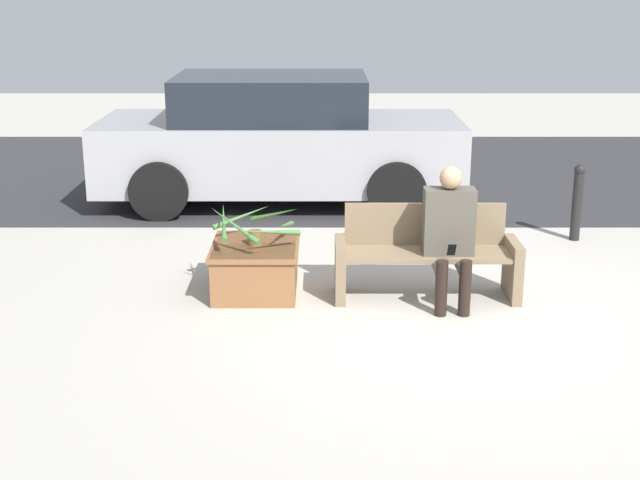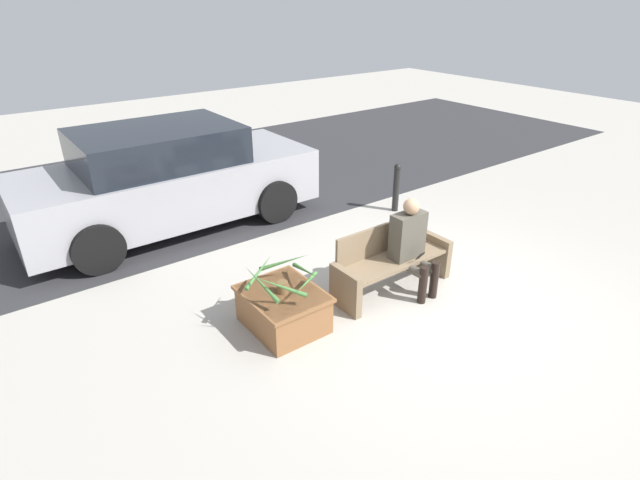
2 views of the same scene
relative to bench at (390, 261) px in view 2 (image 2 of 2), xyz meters
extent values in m
plane|color=#ADA89E|center=(0.23, -0.59, -0.39)|extent=(30.00, 30.00, 0.00)
cube|color=#2D2D30|center=(0.23, 5.26, -0.38)|extent=(20.00, 6.00, 0.01)
cube|color=#7A664C|center=(-0.77, -0.05, -0.12)|extent=(0.09, 0.51, 0.53)
cube|color=#7A664C|center=(0.77, -0.05, -0.12)|extent=(0.09, 0.51, 0.53)
cube|color=#7A664C|center=(0.00, -0.05, 0.02)|extent=(1.45, 0.47, 0.04)
cube|color=#7A664C|center=(0.00, 0.18, 0.24)|extent=(1.45, 0.04, 0.39)
cube|color=#4C473D|center=(0.18, -0.09, 0.34)|extent=(0.44, 0.22, 0.59)
sphere|color=tan|center=(0.18, -0.11, 0.73)|extent=(0.20, 0.20, 0.20)
cylinder|color=#4C473D|center=(0.08, -0.29, -0.01)|extent=(0.11, 0.40, 0.11)
cylinder|color=#4C473D|center=(0.28, -0.29, -0.01)|extent=(0.11, 0.40, 0.11)
cylinder|color=black|center=(0.08, -0.50, -0.14)|extent=(0.10, 0.10, 0.49)
cylinder|color=black|center=(0.28, -0.50, -0.14)|extent=(0.10, 0.10, 0.49)
cube|color=black|center=(0.18, -0.32, 0.14)|extent=(0.07, 0.09, 0.12)
cube|color=brown|center=(-1.54, 0.11, -0.16)|extent=(0.74, 0.88, 0.45)
cube|color=brown|center=(-1.54, 0.11, 0.04)|extent=(0.79, 0.93, 0.04)
cylinder|color=brown|center=(-1.54, 0.11, 0.13)|extent=(0.12, 0.12, 0.13)
cone|color=#427538|center=(-1.26, 0.07, 0.26)|extent=(0.13, 0.58, 0.18)
cone|color=#427538|center=(-1.37, 0.33, 0.29)|extent=(0.49, 0.38, 0.24)
cone|color=#427538|center=(-1.68, 0.35, 0.26)|extent=(0.53, 0.33, 0.18)
cone|color=#427538|center=(-1.81, 0.07, 0.29)|extent=(0.12, 0.57, 0.23)
cone|color=#427538|center=(-1.70, -0.11, 0.30)|extent=(0.48, 0.37, 0.27)
cone|color=#427538|center=(-1.37, -0.13, 0.25)|extent=(0.50, 0.38, 0.16)
cube|color=#99999E|center=(-1.45, 3.49, 0.26)|extent=(4.51, 1.80, 0.83)
cube|color=black|center=(-1.56, 3.49, 0.95)|extent=(2.35, 1.66, 0.54)
cylinder|color=black|center=(-0.05, 2.59, -0.03)|extent=(0.70, 0.18, 0.70)
cylinder|color=black|center=(-0.05, 4.39, -0.03)|extent=(0.70, 0.18, 0.70)
cylinder|color=black|center=(-2.85, 2.59, -0.03)|extent=(0.70, 0.18, 0.70)
cylinder|color=black|center=(-2.85, 4.39, -0.03)|extent=(0.70, 0.18, 0.70)
cylinder|color=black|center=(1.84, 1.77, -0.01)|extent=(0.11, 0.11, 0.75)
sphere|color=black|center=(1.84, 1.77, 0.40)|extent=(0.12, 0.12, 0.12)
camera|label=1|loc=(-0.95, -7.59, 2.40)|focal=50.00mm
camera|label=2|loc=(-3.99, -3.87, 3.02)|focal=28.00mm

